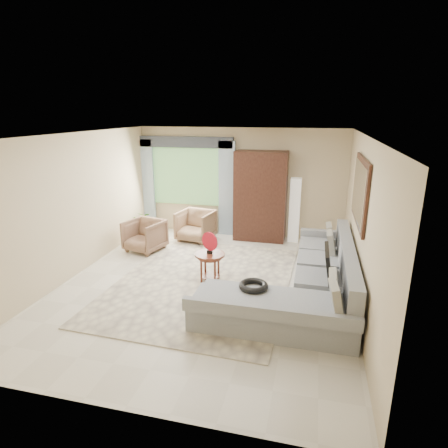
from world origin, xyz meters
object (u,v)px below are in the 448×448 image
(sectional_sofa, at_px, (309,286))
(armchair_right, at_px, (196,226))
(tv_screen, at_px, (328,264))
(coffee_table, at_px, (210,267))
(armchair_left, at_px, (145,236))
(potted_plant, at_px, (144,223))
(armoire, at_px, (260,196))
(floor_lamp, at_px, (295,210))

(sectional_sofa, relative_size, armchair_right, 4.35)
(tv_screen, relative_size, coffee_table, 1.38)
(armchair_left, distance_m, armchair_right, 1.27)
(sectional_sofa, distance_m, tv_screen, 0.52)
(armchair_left, xyz_separation_m, armchair_right, (0.88, 0.92, 0.02))
(coffee_table, height_order, armchair_right, armchair_right)
(armchair_right, bearing_deg, tv_screen, -30.69)
(armchair_right, bearing_deg, armchair_left, -123.98)
(tv_screen, xyz_separation_m, potted_plant, (-4.36, 2.62, -0.42))
(armoire, height_order, floor_lamp, armoire)
(coffee_table, xyz_separation_m, armoire, (0.52, 2.55, 0.77))
(tv_screen, distance_m, armchair_right, 3.90)
(armchair_left, bearing_deg, potted_plant, 131.77)
(armoire, bearing_deg, armchair_right, -162.67)
(tv_screen, height_order, potted_plant, tv_screen)
(armchair_right, height_order, armoire, armoire)
(armoire, bearing_deg, tv_screen, -63.21)
(armchair_left, height_order, potted_plant, armchair_left)
(armchair_left, xyz_separation_m, potted_plant, (-0.52, 1.03, -0.05))
(tv_screen, height_order, armchair_right, tv_screen)
(sectional_sofa, relative_size, armchair_left, 4.56)
(tv_screen, xyz_separation_m, armoire, (-1.50, 2.97, 0.33))
(potted_plant, bearing_deg, floor_lamp, 6.35)
(armoire, bearing_deg, armchair_left, -149.53)
(potted_plant, bearing_deg, armchair_left, -63.26)
(sectional_sofa, xyz_separation_m, tv_screen, (0.27, -0.07, 0.44))
(sectional_sofa, bearing_deg, coffee_table, 168.70)
(armchair_left, bearing_deg, tv_screen, -7.54)
(armchair_left, height_order, floor_lamp, floor_lamp)
(armchair_left, distance_m, armoire, 2.80)
(sectional_sofa, bearing_deg, potted_plant, 148.04)
(sectional_sofa, distance_m, potted_plant, 4.82)
(floor_lamp, bearing_deg, armoire, -175.71)
(potted_plant, height_order, floor_lamp, floor_lamp)
(tv_screen, relative_size, potted_plant, 1.24)
(armchair_left, height_order, armchair_right, armchair_right)
(sectional_sofa, xyz_separation_m, floor_lamp, (-0.43, 2.96, 0.47))
(coffee_table, xyz_separation_m, floor_lamp, (1.32, 2.61, 0.47))
(armchair_right, bearing_deg, potted_plant, -174.80)
(coffee_table, relative_size, armchair_right, 0.68)
(armoire, relative_size, floor_lamp, 1.40)
(sectional_sofa, height_order, armchair_left, sectional_sofa)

